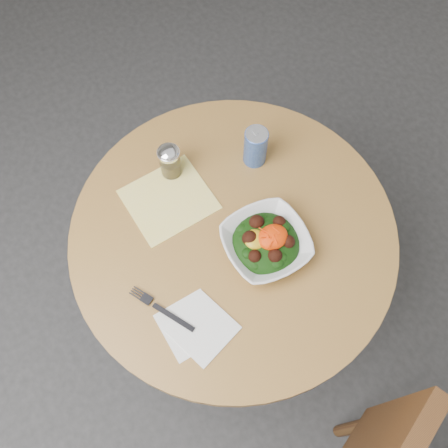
% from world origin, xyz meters
% --- Properties ---
extents(ground, '(6.00, 6.00, 0.00)m').
position_xyz_m(ground, '(0.00, 0.00, 0.00)').
color(ground, '#2A2B2D').
rests_on(ground, ground).
extents(table, '(0.90, 0.90, 0.75)m').
position_xyz_m(table, '(0.00, 0.00, 0.55)').
color(table, black).
rests_on(table, ground).
extents(cloth_napkin, '(0.23, 0.21, 0.00)m').
position_xyz_m(cloth_napkin, '(-0.10, 0.18, 0.75)').
color(cloth_napkin, yellow).
rests_on(cloth_napkin, table).
extents(paper_napkins, '(0.18, 0.18, 0.00)m').
position_xyz_m(paper_napkins, '(-0.22, -0.17, 0.75)').
color(paper_napkins, silver).
rests_on(paper_napkins, table).
extents(salad_bowl, '(0.24, 0.24, 0.08)m').
position_xyz_m(salad_bowl, '(0.05, -0.08, 0.78)').
color(salad_bowl, silver).
rests_on(salad_bowl, table).
extents(fork, '(0.10, 0.18, 0.00)m').
position_xyz_m(fork, '(-0.27, -0.08, 0.76)').
color(fork, black).
rests_on(fork, table).
extents(spice_shaker, '(0.06, 0.06, 0.11)m').
position_xyz_m(spice_shaker, '(-0.05, 0.26, 0.81)').
color(spice_shaker, silver).
rests_on(spice_shaker, table).
extents(beverage_can, '(0.07, 0.07, 0.13)m').
position_xyz_m(beverage_can, '(0.18, 0.17, 0.81)').
color(beverage_can, navy).
rests_on(beverage_can, table).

